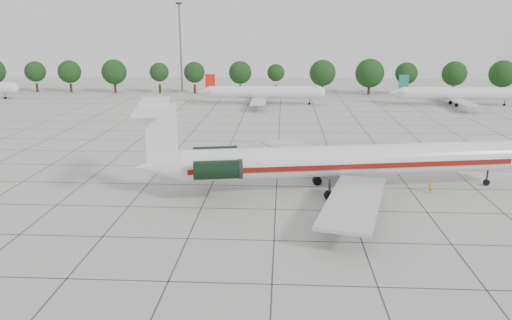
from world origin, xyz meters
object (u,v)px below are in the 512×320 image
Objects in this scene: ground_crew at (430,186)px; bg_airliner_d at (458,94)px; main_airliner at (330,161)px; bg_airliner_c at (264,93)px; floodlight_mast at (180,42)px.

ground_crew is 0.06× the size of bg_airliner_d.
main_airliner is 1.63× the size of bg_airliner_c.
bg_airliner_c is (-10.37, 67.07, -0.92)m from main_airliner.
floodlight_mast is (-73.24, 26.12, 11.37)m from bg_airliner_d.
ground_crew is 0.06× the size of bg_airliner_c.
ground_crew is 0.06× the size of floodlight_mast.
bg_airliner_d is 1.11× the size of floodlight_mast.
bg_airliner_c is 38.85m from floodlight_mast.
bg_airliner_d reaches higher than ground_crew.
bg_airliner_c is 1.11× the size of floodlight_mast.
bg_airliner_c is 1.00× the size of bg_airliner_d.
bg_airliner_c is (-22.28, 66.75, 2.12)m from ground_crew.
main_airliner is 1.63× the size of bg_airliner_d.
bg_airliner_c is at bearing -46.06° from floodlight_mast.
main_airliner is 67.87m from bg_airliner_c.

